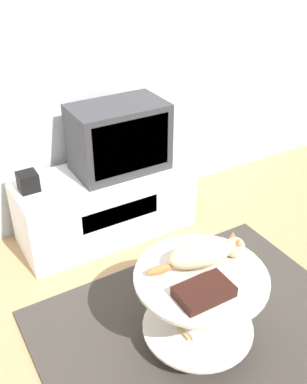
% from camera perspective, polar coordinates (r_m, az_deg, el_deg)
% --- Properties ---
extents(ground_plane, '(12.00, 12.00, 0.00)m').
position_cam_1_polar(ground_plane, '(2.60, 6.01, -17.11)').
color(ground_plane, tan).
extents(wall_back, '(8.00, 0.05, 2.60)m').
position_cam_1_polar(wall_back, '(3.03, -9.17, 18.94)').
color(wall_back, silver).
rests_on(wall_back, ground_plane).
extents(rug, '(1.72, 1.28, 0.02)m').
position_cam_1_polar(rug, '(2.59, 6.02, -16.96)').
color(rug, '#3D3833').
rests_on(rug, ground_plane).
extents(tv_stand, '(1.20, 0.48, 0.49)m').
position_cam_1_polar(tv_stand, '(3.14, -6.10, -1.38)').
color(tv_stand, white).
rests_on(tv_stand, ground_plane).
extents(tv, '(0.61, 0.37, 0.45)m').
position_cam_1_polar(tv, '(2.95, -4.41, 6.90)').
color(tv, '#333338').
rests_on(tv, tv_stand).
extents(speaker, '(0.12, 0.12, 0.12)m').
position_cam_1_polar(speaker, '(2.87, -15.64, 1.27)').
color(speaker, black).
rests_on(speaker, tv_stand).
extents(coffee_table, '(0.65, 0.65, 0.46)m').
position_cam_1_polar(coffee_table, '(2.32, 5.88, -13.68)').
color(coffee_table, '#B2B2B7').
rests_on(coffee_table, rug).
extents(dvd_box, '(0.26, 0.16, 0.05)m').
position_cam_1_polar(dvd_box, '(2.07, 6.43, -12.46)').
color(dvd_box, black).
rests_on(dvd_box, coffee_table).
extents(cat, '(0.52, 0.21, 0.13)m').
position_cam_1_polar(cat, '(2.22, 6.46, -7.72)').
color(cat, beige).
rests_on(cat, coffee_table).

